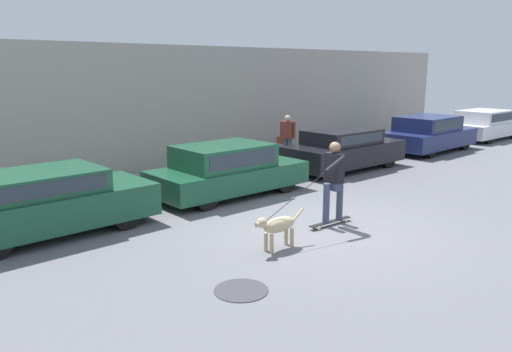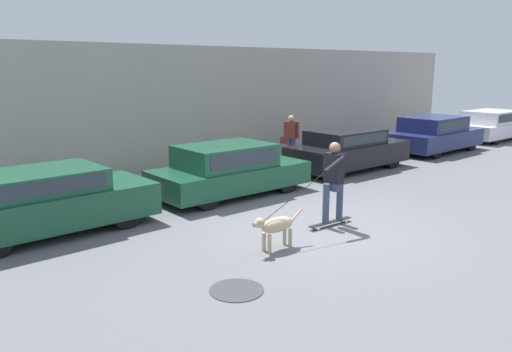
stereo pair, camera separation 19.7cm
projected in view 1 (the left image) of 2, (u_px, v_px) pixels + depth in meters
ground_plane at (326, 229)px, 10.00m from camera, size 36.00×36.00×0.00m
back_wall at (142, 110)px, 14.72m from camera, size 32.00×0.30×3.82m
sidewalk_curb at (171, 180)px, 14.08m from camera, size 30.00×2.54×0.11m
parked_car_0 at (46, 202)px, 9.57m from camera, size 3.96×1.74×1.26m
parked_car_1 at (227, 170)px, 12.50m from camera, size 4.04×1.87×1.30m
parked_car_2 at (344, 150)px, 15.61m from camera, size 4.18×1.78×1.27m
parked_car_3 at (429, 134)px, 18.99m from camera, size 4.21×1.86×1.35m
parked_car_4 at (484, 125)px, 22.19m from camera, size 4.20×1.92×1.29m
dog at (278, 226)px, 8.79m from camera, size 1.17×0.28×0.67m
skateboarder at (333, 178)px, 10.04m from camera, size 2.72×0.56×1.72m
pedestrian_with_bag at (287, 136)px, 16.41m from camera, size 0.31×0.65×1.52m
manhole_cover at (241, 290)px, 7.25m from camera, size 0.80×0.80×0.01m
fire_hydrant at (440, 134)px, 21.08m from camera, size 0.18×0.18×0.70m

